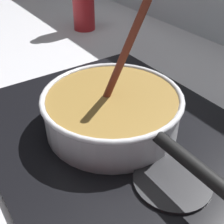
# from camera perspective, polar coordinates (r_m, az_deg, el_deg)

# --- Properties ---
(hob_plate) EXTENTS (0.56, 0.48, 0.01)m
(hob_plate) POSITION_cam_1_polar(r_m,az_deg,el_deg) (0.60, -0.00, -3.25)
(hob_plate) COLOR black
(hob_plate) RESTS_ON ground
(burner_ring) EXTENTS (0.17, 0.17, 0.01)m
(burner_ring) POSITION_cam_1_polar(r_m,az_deg,el_deg) (0.60, -0.00, -2.51)
(burner_ring) COLOR #592D0C
(burner_ring) RESTS_ON hob_plate
(spare_burner) EXTENTS (0.13, 0.13, 0.01)m
(spare_burner) POSITION_cam_1_polar(r_m,az_deg,el_deg) (0.50, 11.65, -12.87)
(spare_burner) COLOR #262628
(spare_burner) RESTS_ON hob_plate
(cooking_pan) EXTENTS (0.44, 0.27, 0.27)m
(cooking_pan) POSITION_cam_1_polar(r_m,az_deg,el_deg) (0.57, 0.11, 0.36)
(cooking_pan) COLOR silver
(cooking_pan) RESTS_ON hob_plate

